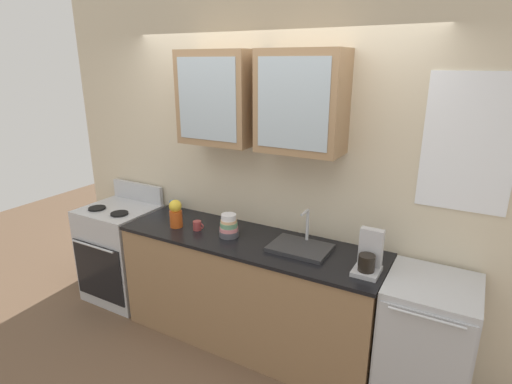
# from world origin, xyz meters

# --- Properties ---
(ground_plane) EXTENTS (10.00, 10.00, 0.00)m
(ground_plane) POSITION_xyz_m (0.00, 0.00, 0.00)
(ground_plane) COLOR brown
(back_wall_unit) EXTENTS (4.27, 0.42, 2.84)m
(back_wall_unit) POSITION_xyz_m (0.01, 0.33, 1.53)
(back_wall_unit) COLOR beige
(back_wall_unit) RESTS_ON ground_plane
(counter) EXTENTS (2.17, 0.64, 0.94)m
(counter) POSITION_xyz_m (0.00, 0.00, 0.47)
(counter) COLOR #93704C
(counter) RESTS_ON ground_plane
(stove_range) EXTENTS (0.66, 0.64, 1.12)m
(stove_range) POSITION_xyz_m (-1.45, -0.00, 0.48)
(stove_range) COLOR silver
(stove_range) RESTS_ON ground_plane
(sink_faucet) EXTENTS (0.44, 0.32, 0.28)m
(sink_faucet) POSITION_xyz_m (0.44, 0.03, 0.96)
(sink_faucet) COLOR #2D2D30
(sink_faucet) RESTS_ON counter
(bowl_stack) EXTENTS (0.16, 0.16, 0.19)m
(bowl_stack) POSITION_xyz_m (-0.16, -0.02, 1.02)
(bowl_stack) COLOR #4C4C54
(bowl_stack) RESTS_ON counter
(vase) EXTENTS (0.11, 0.11, 0.24)m
(vase) POSITION_xyz_m (-0.66, -0.08, 1.06)
(vase) COLOR #BF4C19
(vase) RESTS_ON counter
(cup_near_sink) EXTENTS (0.12, 0.08, 0.10)m
(cup_near_sink) POSITION_xyz_m (-0.92, 0.20, 0.99)
(cup_near_sink) COLOR #38608C
(cup_near_sink) RESTS_ON counter
(cup_near_bowls) EXTENTS (0.10, 0.07, 0.08)m
(cup_near_bowls) POSITION_xyz_m (-0.46, -0.05, 0.97)
(cup_near_bowls) COLOR #993838
(cup_near_bowls) RESTS_ON counter
(dishwasher) EXTENTS (0.57, 0.62, 0.94)m
(dishwasher) POSITION_xyz_m (1.37, -0.00, 0.47)
(dishwasher) COLOR silver
(dishwasher) RESTS_ON ground_plane
(coffee_maker) EXTENTS (0.17, 0.20, 0.29)m
(coffee_maker) POSITION_xyz_m (0.96, -0.06, 1.04)
(coffee_maker) COLOR #B7B7BC
(coffee_maker) RESTS_ON counter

